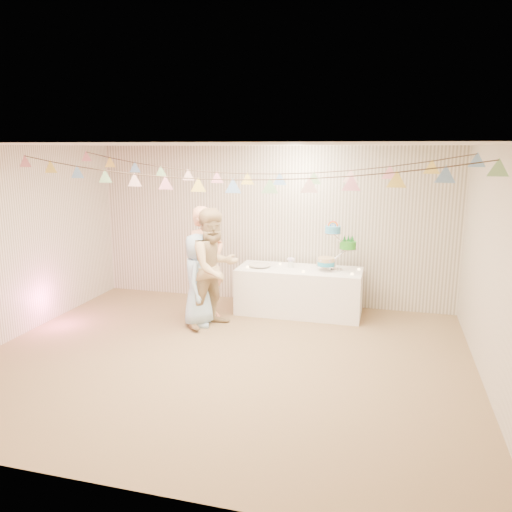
% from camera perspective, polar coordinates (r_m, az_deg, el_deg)
% --- Properties ---
extents(floor, '(6.00, 6.00, 0.00)m').
position_cam_1_polar(floor, '(6.34, -3.69, -11.62)').
color(floor, olive).
rests_on(floor, ground).
extents(ceiling, '(6.00, 6.00, 0.00)m').
position_cam_1_polar(ceiling, '(5.80, -4.05, 12.59)').
color(ceiling, silver).
rests_on(ceiling, ground).
extents(back_wall, '(6.00, 6.00, 0.00)m').
position_cam_1_polar(back_wall, '(8.30, 1.71, 3.50)').
color(back_wall, silver).
rests_on(back_wall, ground).
extents(front_wall, '(6.00, 6.00, 0.00)m').
position_cam_1_polar(front_wall, '(3.75, -16.38, -7.98)').
color(front_wall, silver).
rests_on(front_wall, ground).
extents(left_wall, '(5.00, 5.00, 0.00)m').
position_cam_1_polar(left_wall, '(7.45, -26.28, 1.22)').
color(left_wall, silver).
rests_on(left_wall, ground).
extents(right_wall, '(5.00, 5.00, 0.00)m').
position_cam_1_polar(right_wall, '(5.74, 25.82, -1.72)').
color(right_wall, silver).
rests_on(right_wall, ground).
extents(table, '(1.93, 0.77, 0.72)m').
position_cam_1_polar(table, '(7.89, 4.95, -4.00)').
color(table, white).
rests_on(table, floor).
extents(cake_stand, '(0.63, 0.37, 0.71)m').
position_cam_1_polar(cake_stand, '(7.69, 9.15, 1.16)').
color(cake_stand, silver).
rests_on(cake_stand, table).
extents(cake_bottom, '(0.31, 0.31, 0.15)m').
position_cam_1_polar(cake_bottom, '(7.70, 7.93, -0.82)').
color(cake_bottom, '#2A9FC6').
rests_on(cake_bottom, cake_stand).
extents(cake_middle, '(0.27, 0.27, 0.22)m').
position_cam_1_polar(cake_middle, '(7.76, 10.54, 1.23)').
color(cake_middle, '#278F1F').
rests_on(cake_middle, cake_stand).
extents(cake_top_tier, '(0.25, 0.25, 0.19)m').
position_cam_1_polar(cake_top_tier, '(7.62, 8.75, 3.15)').
color(cake_top_tier, '#419DCC').
rests_on(cake_top_tier, cake_stand).
extents(platter, '(0.34, 0.34, 0.02)m').
position_cam_1_polar(platter, '(7.87, 0.43, -1.00)').
color(platter, white).
rests_on(platter, table).
extents(posy, '(0.14, 0.14, 0.16)m').
position_cam_1_polar(posy, '(7.84, 4.01, -0.53)').
color(posy, white).
rests_on(posy, table).
extents(person_adult_a, '(0.70, 0.75, 1.72)m').
position_cam_1_polar(person_adult_a, '(7.55, -5.76, -0.84)').
color(person_adult_a, '#F7AC81').
rests_on(person_adult_a, floor).
extents(person_adult_b, '(1.00, 1.06, 1.74)m').
position_cam_1_polar(person_adult_b, '(7.19, -4.79, -1.40)').
color(person_adult_b, tan).
rests_on(person_adult_b, floor).
extents(person_child, '(0.51, 0.72, 1.37)m').
position_cam_1_polar(person_child, '(7.32, -6.63, -2.71)').
color(person_child, '#A5CBE9').
rests_on(person_child, floor).
extents(bunting_back, '(5.60, 1.10, 0.40)m').
position_cam_1_polar(bunting_back, '(6.85, -0.98, 10.47)').
color(bunting_back, pink).
rests_on(bunting_back, ceiling).
extents(bunting_front, '(5.60, 0.90, 0.36)m').
position_cam_1_polar(bunting_front, '(5.61, -4.68, 9.73)').
color(bunting_front, '#72A5E5').
rests_on(bunting_front, ceiling).
extents(tealight_0, '(0.04, 0.04, 0.03)m').
position_cam_1_polar(tealight_0, '(7.82, -0.98, -1.24)').
color(tealight_0, '#FFD88C').
rests_on(tealight_0, table).
extents(tealight_1, '(0.04, 0.04, 0.03)m').
position_cam_1_polar(tealight_1, '(8.03, 2.76, -0.90)').
color(tealight_1, '#FFD88C').
rests_on(tealight_1, table).
extents(tealight_2, '(0.04, 0.04, 0.03)m').
position_cam_1_polar(tealight_2, '(7.56, 5.45, -1.77)').
color(tealight_2, '#FFD88C').
rests_on(tealight_2, table).
extents(tealight_3, '(0.04, 0.04, 0.03)m').
position_cam_1_polar(tealight_3, '(7.95, 7.76, -1.13)').
color(tealight_3, '#FFD88C').
rests_on(tealight_3, table).
extents(tealight_4, '(0.04, 0.04, 0.03)m').
position_cam_1_polar(tealight_4, '(7.52, 10.92, -2.02)').
color(tealight_4, '#FFD88C').
rests_on(tealight_4, table).
extents(tealight_5, '(0.04, 0.04, 0.03)m').
position_cam_1_polar(tealight_5, '(7.84, 11.68, -1.47)').
color(tealight_5, '#FFD88C').
rests_on(tealight_5, table).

